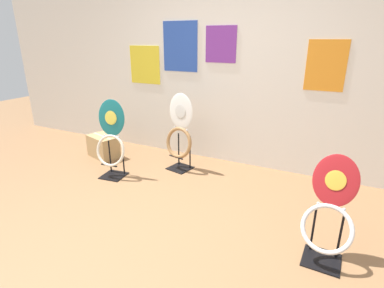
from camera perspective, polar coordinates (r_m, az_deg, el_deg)
The scene contains 6 objects.
ground_plane at distance 2.80m, azimuth -10.13°, elevation -16.79°, with size 14.00×14.00×0.00m, color #8E6642.
wall_back at distance 4.04m, azimuth 6.23°, elevation 14.53°, with size 8.00×0.07×2.60m.
toilet_seat_display_white_plain at distance 3.85m, azimuth -2.38°, elevation 1.82°, with size 0.43×0.33×1.00m.
toilet_seat_display_teal_sax at distance 3.77m, azimuth -15.14°, elevation 0.37°, with size 0.41×0.31×0.96m.
toilet_seat_display_crimson_swirl at distance 2.53m, azimuth 24.64°, elevation -12.48°, with size 0.38×0.36×0.83m.
storage_box at distance 4.54m, azimuth -16.53°, elevation -0.44°, with size 0.52×0.40×0.32m.
Camera 1 is at (1.42, -1.77, 1.64)m, focal length 28.00 mm.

